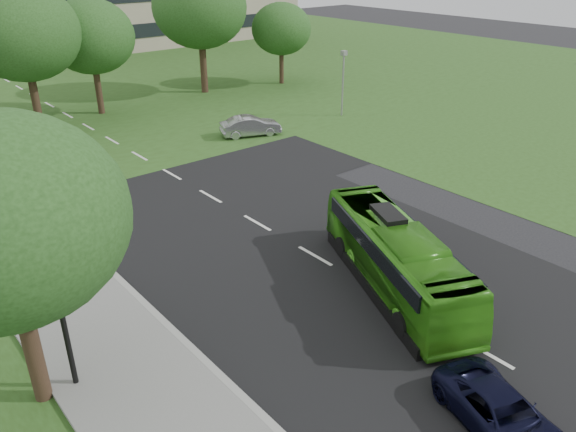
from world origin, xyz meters
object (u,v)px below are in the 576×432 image
object	(u,v)px
sedan	(251,126)
traffic_light	(63,288)
tree_side_near	(1,220)
tree_park_b	(22,33)
tree_park_d	(200,8)
tree_park_c	(91,37)
tree_park_e	(281,29)
camera_pole	(343,74)
bus	(396,257)
suv	(502,414)

from	to	relation	value
sedan	traffic_light	size ratio (longest dim) A/B	0.72
tree_side_near	sedan	size ratio (longest dim) A/B	2.05
tree_park_b	tree_park_d	xyz separation A→B (m)	(14.88, 2.23, 0.49)
tree_park_d	traffic_light	bearing A→B (deg)	-127.83
tree_park_c	tree_park_e	size ratio (longest dim) A/B	1.17
camera_pole	traffic_light	bearing A→B (deg)	-155.04
tree_side_near	bus	world-z (taller)	tree_side_near
tree_park_e	tree_side_near	xyz separation A→B (m)	(-30.88, -27.13, 0.75)
tree_park_b	sedan	world-z (taller)	tree_park_b
tree_park_e	sedan	xyz separation A→B (m)	(-11.76, -11.11, -4.22)
tree_park_b	camera_pole	distance (m)	21.97
tree_park_c	traffic_light	distance (m)	30.83
sedan	bus	bearing A→B (deg)	179.90
tree_park_c	tree_park_d	size ratio (longest dim) A/B	0.81
bus	suv	bearing A→B (deg)	-92.68
tree_park_e	suv	world-z (taller)	tree_park_e
tree_park_c	traffic_light	bearing A→B (deg)	-114.15
tree_park_b	camera_pole	world-z (taller)	tree_park_b
tree_side_near	traffic_light	size ratio (longest dim) A/B	1.48
tree_side_near	traffic_light	xyz separation A→B (m)	(1.06, -0.14, -2.33)
tree_side_near	tree_park_b	bearing A→B (deg)	72.02
tree_park_d	sedan	distance (m)	14.87
traffic_light	tree_park_d	bearing A→B (deg)	68.40
traffic_light	camera_pole	world-z (taller)	traffic_light
tree_park_b	sedan	bearing A→B (deg)	-44.92
tree_park_d	suv	bearing A→B (deg)	-111.16
tree_park_b	tree_park_c	world-z (taller)	tree_park_b
tree_park_c	tree_park_b	bearing A→B (deg)	-164.46
tree_park_b	bus	size ratio (longest dim) A/B	1.06
camera_pole	sedan	bearing A→B (deg)	171.37
traffic_light	tree_park_e	bearing A→B (deg)	58.67
traffic_light	tree_park_b	bearing A→B (deg)	90.43
tree_park_e	suv	distance (m)	42.51
tree_park_b	suv	bearing A→B (deg)	-89.55
sedan	suv	bearing A→B (deg)	178.33
bus	sedan	size ratio (longest dim) A/B	2.26
tree_park_c	tree_park_e	xyz separation A→B (m)	(17.24, -0.78, -0.81)
tree_park_c	tree_side_near	world-z (taller)	tree_park_c
bus	sedan	distance (m)	19.90
suv	tree_park_d	bearing A→B (deg)	86.94
tree_park_d	tree_park_e	xyz separation A→B (m)	(7.40, -1.61, -2.14)
suv	traffic_light	bearing A→B (deg)	149.60
sedan	camera_pole	world-z (taller)	camera_pole
tree_side_near	sedan	bearing A→B (deg)	39.95
sedan	camera_pole	bearing A→B (deg)	-72.06
tree_park_d	suv	xyz separation A→B (m)	(-14.60, -37.72, -6.46)
tree_park_e	tree_park_c	bearing A→B (deg)	177.42
suv	tree_park_b	bearing A→B (deg)	108.55
sedan	tree_park_e	bearing A→B (deg)	-26.03
tree_park_d	traffic_light	size ratio (longest dim) A/B	1.84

